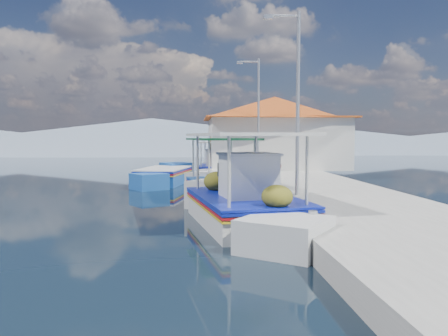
{
  "coord_description": "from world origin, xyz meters",
  "views": [
    {
      "loc": [
        1.16,
        -12.73,
        2.44
      ],
      "look_at": [
        2.27,
        3.54,
        1.3
      ],
      "focal_mm": 36.16,
      "sensor_mm": 36.0,
      "label": 1
    }
  ],
  "objects": [
    {
      "name": "main_caique",
      "position": [
        2.59,
        -0.38,
        0.54
      ],
      "size": [
        3.4,
        8.4,
        2.81
      ],
      "rotation": [
        0.0,
        0.0,
        -0.17
      ],
      "color": "silver",
      "rests_on": "ground"
    },
    {
      "name": "bollards",
      "position": [
        3.8,
        5.25,
        0.65
      ],
      "size": [
        0.2,
        17.2,
        0.3
      ],
      "color": "#A5A8AD",
      "rests_on": "quay"
    },
    {
      "name": "mountain_ridge",
      "position": [
        6.54,
        56.0,
        2.04
      ],
      "size": [
        171.4,
        96.0,
        5.5
      ],
      "color": "slate",
      "rests_on": "ground"
    },
    {
      "name": "lamp_post_near",
      "position": [
        4.51,
        2.0,
        3.85
      ],
      "size": [
        1.21,
        0.14,
        6.0
      ],
      "color": "#A5A8AD",
      "rests_on": "quay"
    },
    {
      "name": "caique_green_canopy",
      "position": [
        2.25,
        4.46,
        0.39
      ],
      "size": [
        2.88,
        6.95,
        2.64
      ],
      "rotation": [
        0.0,
        0.0,
        -0.17
      ],
      "color": "silver",
      "rests_on": "ground"
    },
    {
      "name": "ground",
      "position": [
        0.0,
        0.0,
        0.0
      ],
      "size": [
        160.0,
        160.0,
        0.0
      ],
      "primitive_type": "plane",
      "color": "black",
      "rests_on": "ground"
    },
    {
      "name": "harbor_building",
      "position": [
        6.2,
        15.0,
        2.78
      ],
      "size": [
        10.49,
        10.49,
        4.4
      ],
      "color": "silver",
      "rests_on": "quay"
    },
    {
      "name": "caique_blue_hull",
      "position": [
        -0.38,
        10.61,
        0.34
      ],
      "size": [
        3.03,
        6.81,
        1.24
      ],
      "rotation": [
        0.0,
        0.0,
        0.22
      ],
      "color": "#1B52A5",
      "rests_on": "ground"
    },
    {
      "name": "caique_far",
      "position": [
        2.52,
        14.85,
        0.43
      ],
      "size": [
        2.39,
        6.67,
        2.35
      ],
      "rotation": [
        0.0,
        0.0,
        0.1
      ],
      "color": "silver",
      "rests_on": "ground"
    },
    {
      "name": "quay",
      "position": [
        5.9,
        6.0,
        0.25
      ],
      "size": [
        5.0,
        44.0,
        0.5
      ],
      "primitive_type": "cube",
      "color": "#ADAAA2",
      "rests_on": "ground"
    },
    {
      "name": "lamp_post_far",
      "position": [
        4.51,
        11.0,
        3.85
      ],
      "size": [
        1.21,
        0.14,
        6.0
      ],
      "color": "#A5A8AD",
      "rests_on": "quay"
    }
  ]
}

